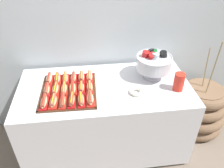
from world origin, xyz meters
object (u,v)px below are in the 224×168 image
object	(u,v)px
donut	(136,92)
hot_dog_11	(90,87)
hot_dog_0	(44,102)
hot_dog_3	(72,100)
hot_dog_8	(64,89)
hot_dog_5	(90,99)
serving_tray	(69,91)
hot_dog_17	(89,77)
hot_dog_10	(81,88)
hot_dog_14	(65,78)
cup_stack	(179,82)
hot_dog_16	(81,77)
hot_dog_6	(47,90)
hot_dog_7	(55,89)
hot_dog_13	(57,79)
buffet_table	(105,116)
punch_bowl	(154,62)
hot_dog_1	(53,101)
hot_dog_2	(63,101)
floor_vase	(199,109)
hot_dog_15	(73,78)
hot_dog_4	(81,100)
hot_dog_9	(73,88)
hot_dog_12	(49,79)

from	to	relation	value
donut	hot_dog_11	bearing A→B (deg)	167.32
hot_dog_0	hot_dog_3	world-z (taller)	hot_dog_3
hot_dog_8	hot_dog_5	bearing A→B (deg)	-37.65
serving_tray	hot_dog_17	xyz separation A→B (m)	(0.19, 0.16, 0.03)
hot_dog_10	hot_dog_14	xyz separation A→B (m)	(-0.15, 0.17, -0.00)
hot_dog_10	cup_stack	size ratio (longest dim) A/B	0.97
hot_dog_16	hot_dog_14	bearing A→B (deg)	178.60
hot_dog_0	hot_dog_5	world-z (taller)	hot_dog_5
hot_dog_6	hot_dog_7	world-z (taller)	hot_dog_7
hot_dog_0	hot_dog_7	world-z (taller)	same
hot_dog_8	hot_dog_16	bearing A→B (deg)	46.33
hot_dog_13	hot_dog_6	bearing A→B (deg)	-115.84
buffet_table	hot_dog_6	xyz separation A→B (m)	(-0.51, -0.03, 0.40)
punch_bowl	serving_tray	bearing A→B (deg)	-170.03
serving_tray	hot_dog_13	world-z (taller)	hot_dog_13
hot_dog_1	punch_bowl	world-z (taller)	punch_bowl
punch_bowl	hot_dog_10	bearing A→B (deg)	-168.21
hot_dog_1	hot_dog_16	world-z (taller)	same
hot_dog_2	hot_dog_8	xyz separation A→B (m)	(0.00, 0.16, -0.00)
hot_dog_5	punch_bowl	world-z (taller)	punch_bowl
hot_dog_3	cup_stack	size ratio (longest dim) A/B	1.10
floor_vase	hot_dog_5	size ratio (longest dim) A/B	6.61
hot_dog_7	hot_dog_15	distance (m)	0.22
hot_dog_4	punch_bowl	size ratio (longest dim) A/B	0.54
hot_dog_7	hot_dog_8	xyz separation A→B (m)	(0.07, -0.00, -0.00)
hot_dog_6	punch_bowl	distance (m)	1.00
punch_bowl	cup_stack	bearing A→B (deg)	-52.84
hot_dog_6	hot_dog_15	distance (m)	0.28
hot_dog_7	hot_dog_14	xyz separation A→B (m)	(0.08, 0.16, -0.00)
hot_dog_0	hot_dog_8	size ratio (longest dim) A/B	0.99
hot_dog_4	hot_dog_5	size ratio (longest dim) A/B	1.05
hot_dog_0	hot_dog_4	xyz separation A→B (m)	(0.30, -0.01, 0.00)
hot_dog_4	hot_dog_6	bearing A→B (deg)	149.79
hot_dog_10	hot_dog_4	bearing A→B (deg)	-91.40
hot_dog_4	hot_dog_9	world-z (taller)	hot_dog_4
hot_dog_0	donut	world-z (taller)	hot_dog_0
hot_dog_4	hot_dog_10	world-z (taller)	hot_dog_10
hot_dog_6	cup_stack	bearing A→B (deg)	-4.53
donut	hot_dog_10	bearing A→B (deg)	169.06
hot_dog_1	cup_stack	distance (m)	1.09
floor_vase	hot_dog_13	size ratio (longest dim) A/B	6.64
hot_dog_8	hot_dog_14	size ratio (longest dim) A/B	0.99
hot_dog_2	hot_dog_6	bearing A→B (deg)	130.87
hot_dog_8	hot_dog_10	bearing A→B (deg)	-1.40
hot_dog_13	punch_bowl	distance (m)	0.91
hot_dog_3	hot_dog_12	world-z (taller)	same
hot_dog_6	hot_dog_17	bearing A→B (deg)	22.35
buffet_table	hot_dog_12	xyz separation A→B (m)	(-0.51, 0.13, 0.40)
buffet_table	hot_dog_3	distance (m)	0.54
serving_tray	hot_dog_10	bearing A→B (deg)	-1.40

